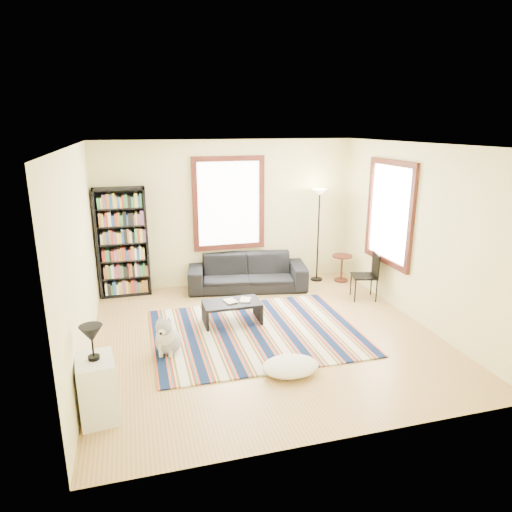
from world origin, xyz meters
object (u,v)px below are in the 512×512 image
object	(u,v)px
coffee_table	(232,313)
dog	(168,333)
sofa	(247,272)
folding_chair	(364,276)
side_table	(342,268)
floor_cushion	(290,366)
bookshelf	(123,243)
white_cabinet	(97,389)
floor_lamp	(318,236)

from	to	relation	value
coffee_table	dog	xyz separation A→B (m)	(-1.06, -0.71, 0.11)
sofa	folding_chair	world-z (taller)	folding_chair
coffee_table	side_table	distance (m)	2.96
floor_cushion	side_table	bearing A→B (deg)	54.78
bookshelf	white_cabinet	size ratio (longest dim) A/B	2.86
floor_lamp	side_table	size ratio (longest dim) A/B	3.44
sofa	white_cabinet	distance (m)	4.35
floor_lamp	folding_chair	xyz separation A→B (m)	(0.41, -1.20, -0.50)
bookshelf	side_table	bearing A→B (deg)	-4.84
sofa	bookshelf	xyz separation A→B (m)	(-2.26, 0.27, 0.67)
bookshelf	floor_cushion	xyz separation A→B (m)	(2.01, -3.47, -0.91)
white_cabinet	coffee_table	bearing A→B (deg)	39.74
coffee_table	dog	bearing A→B (deg)	-146.15
floor_cushion	white_cabinet	distance (m)	2.34
bookshelf	floor_cushion	distance (m)	4.11
floor_cushion	floor_lamp	xyz separation A→B (m)	(1.74, 3.30, 0.84)
bookshelf	folding_chair	size ratio (longest dim) A/B	2.33
floor_cushion	side_table	distance (m)	3.81
bookshelf	floor_lamp	world-z (taller)	bookshelf
folding_chair	white_cabinet	bearing A→B (deg)	-137.03
coffee_table	floor_cushion	distance (m)	1.73
sofa	white_cabinet	world-z (taller)	white_cabinet
sofa	floor_cushion	xyz separation A→B (m)	(-0.25, -3.20, -0.23)
white_cabinet	floor_lamp	bearing A→B (deg)	35.21
side_table	white_cabinet	distance (m)	5.66
sofa	floor_lamp	size ratio (longest dim) A/B	1.20
floor_lamp	dog	world-z (taller)	floor_lamp
sofa	bookshelf	size ratio (longest dim) A/B	1.12
side_table	white_cabinet	xyz separation A→B (m)	(-4.50, -3.44, 0.08)
dog	bookshelf	bearing A→B (deg)	120.86
folding_chair	bookshelf	bearing A→B (deg)	176.20
side_table	floor_lamp	bearing A→B (deg)	157.95
coffee_table	floor_cushion	world-z (taller)	coffee_table
sofa	coffee_table	world-z (taller)	sofa
coffee_table	floor_lamp	xyz separation A→B (m)	(2.13, 1.61, 0.75)
sofa	side_table	bearing A→B (deg)	7.43
floor_cushion	side_table	size ratio (longest dim) A/B	1.38
floor_cushion	dog	xyz separation A→B (m)	(-1.45, 0.97, 0.19)
coffee_table	folding_chair	bearing A→B (deg)	9.34
side_table	sofa	bearing A→B (deg)	177.47
sofa	floor_lamp	bearing A→B (deg)	13.81
coffee_table	bookshelf	bearing A→B (deg)	132.29
floor_cushion	folding_chair	distance (m)	3.02
bookshelf	dog	size ratio (longest dim) A/B	3.48
floor_cushion	white_cabinet	xyz separation A→B (m)	(-2.30, -0.32, 0.26)
coffee_table	dog	world-z (taller)	dog
folding_chair	white_cabinet	xyz separation A→B (m)	(-4.45, -2.43, -0.08)
white_cabinet	floor_cushion	bearing A→B (deg)	1.31
side_table	folding_chair	xyz separation A→B (m)	(-0.05, -1.01, 0.16)
floor_lamp	folding_chair	bearing A→B (deg)	-71.09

